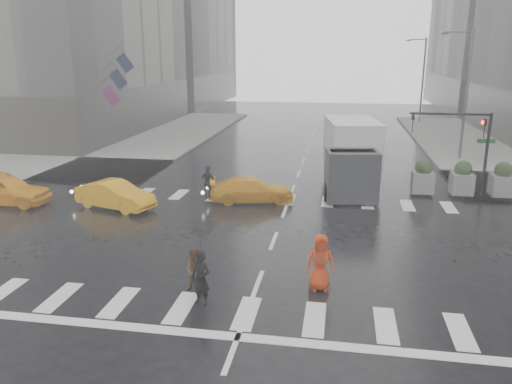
% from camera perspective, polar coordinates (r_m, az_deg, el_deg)
% --- Properties ---
extents(ground, '(120.00, 120.00, 0.00)m').
position_cam_1_polar(ground, '(20.53, 2.04, -5.58)').
color(ground, black).
rests_on(ground, ground).
extents(sidewalk_nw, '(35.00, 35.00, 0.15)m').
position_cam_1_polar(sidewalk_nw, '(43.22, -21.20, 4.76)').
color(sidewalk_nw, gray).
rests_on(sidewalk_nw, ground).
extents(road_markings, '(18.00, 48.00, 0.01)m').
position_cam_1_polar(road_markings, '(20.52, 2.04, -5.56)').
color(road_markings, silver).
rests_on(road_markings, ground).
extents(traffic_signal_pole, '(4.45, 0.42, 4.50)m').
position_cam_1_polar(traffic_signal_pole, '(28.08, 23.06, 5.76)').
color(traffic_signal_pole, black).
rests_on(traffic_signal_pole, ground).
extents(street_lamp_near, '(2.15, 0.22, 9.00)m').
position_cam_1_polar(street_lamp_near, '(38.00, 22.77, 10.69)').
color(street_lamp_near, '#59595B').
rests_on(street_lamp_near, ground).
extents(street_lamp_far, '(2.15, 0.22, 9.00)m').
position_cam_1_polar(street_lamp_far, '(57.65, 18.42, 12.37)').
color(street_lamp_far, '#59595B').
rests_on(street_lamp_far, ground).
extents(planter_west, '(1.10, 1.10, 1.80)m').
position_cam_1_polar(planter_west, '(28.29, 18.55, 1.64)').
color(planter_west, gray).
rests_on(planter_west, ground).
extents(planter_mid, '(1.10, 1.10, 1.80)m').
position_cam_1_polar(planter_mid, '(28.68, 22.49, 1.44)').
color(planter_mid, gray).
rests_on(planter_mid, ground).
extents(planter_east, '(1.10, 1.10, 1.80)m').
position_cam_1_polar(planter_east, '(29.20, 26.31, 1.23)').
color(planter_east, gray).
rests_on(planter_east, ground).
extents(flag_cluster, '(2.87, 3.06, 4.69)m').
position_cam_1_polar(flag_cluster, '(41.43, -15.86, 12.57)').
color(flag_cluster, '#59595B').
rests_on(flag_cluster, ground).
extents(pedestrian_black, '(1.22, 1.23, 2.43)m').
position_cam_1_polar(pedestrian_black, '(15.05, -6.40, -7.22)').
color(pedestrian_black, black).
rests_on(pedestrian_black, ground).
extents(pedestrian_brown, '(0.72, 0.56, 1.47)m').
position_cam_1_polar(pedestrian_brown, '(16.18, -6.89, -8.89)').
color(pedestrian_brown, '#4E331C').
rests_on(pedestrian_brown, ground).
extents(pedestrian_orange, '(1.00, 0.73, 1.88)m').
position_cam_1_polar(pedestrian_orange, '(16.26, 7.36, -7.96)').
color(pedestrian_orange, red).
rests_on(pedestrian_orange, ground).
extents(pedestrian_far_a, '(1.23, 1.03, 1.80)m').
position_cam_1_polar(pedestrian_far_a, '(26.06, -5.46, 1.05)').
color(pedestrian_far_a, black).
rests_on(pedestrian_far_a, ground).
extents(pedestrian_far_b, '(1.37, 1.13, 1.85)m').
position_cam_1_polar(pedestrian_far_b, '(27.54, 10.97, 1.68)').
color(pedestrian_far_b, black).
rests_on(pedestrian_far_b, ground).
extents(taxi_front, '(4.48, 1.90, 1.51)m').
position_cam_1_polar(taxi_front, '(28.14, -26.72, 0.21)').
color(taxi_front, '#FFA60D').
rests_on(taxi_front, ground).
extents(taxi_mid, '(4.34, 2.59, 1.35)m').
position_cam_1_polar(taxi_mid, '(25.49, -15.80, -0.33)').
color(taxi_mid, '#FFA60D').
rests_on(taxi_mid, ground).
extents(taxi_rear, '(4.10, 2.60, 1.25)m').
position_cam_1_polar(taxi_rear, '(25.69, -0.49, 0.27)').
color(taxi_rear, '#FFA60D').
rests_on(taxi_rear, ground).
extents(box_truck, '(2.67, 7.11, 3.78)m').
position_cam_1_polar(box_truck, '(28.35, 10.83, 4.34)').
color(box_truck, silver).
rests_on(box_truck, ground).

